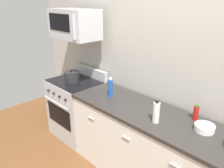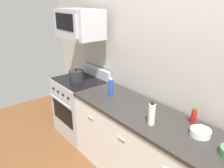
# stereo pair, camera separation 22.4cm
# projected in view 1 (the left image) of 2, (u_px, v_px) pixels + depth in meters

# --- Properties ---
(back_wall) EXTENTS (5.59, 0.10, 2.70)m
(back_wall) POSITION_uv_depth(u_px,v_px,m) (193.00, 72.00, 2.37)
(back_wall) COLOR #B7B2A8
(back_wall) RESTS_ON ground_plane
(counter_unit) EXTENTS (2.50, 0.66, 0.92)m
(counter_unit) POSITION_uv_depth(u_px,v_px,m) (165.00, 157.00, 2.43)
(counter_unit) COLOR silver
(counter_unit) RESTS_ON ground_plane
(range_oven) EXTENTS (0.76, 0.69, 1.07)m
(range_oven) POSITION_uv_depth(u_px,v_px,m) (77.00, 107.00, 3.51)
(range_oven) COLOR #B7BABF
(range_oven) RESTS_ON ground_plane
(microwave) EXTENTS (0.74, 0.44, 0.40)m
(microwave) POSITION_uv_depth(u_px,v_px,m) (74.00, 24.00, 3.07)
(microwave) COLOR #B7BABF
(bottle_soda_blue) EXTENTS (0.06, 0.06, 0.25)m
(bottle_soda_blue) POSITION_uv_depth(u_px,v_px,m) (110.00, 88.00, 2.78)
(bottle_soda_blue) COLOR #1E4CA5
(bottle_soda_blue) RESTS_ON countertop_slab
(bottle_hot_sauce_red) EXTENTS (0.05, 0.05, 0.17)m
(bottle_hot_sauce_red) POSITION_uv_depth(u_px,v_px,m) (196.00, 113.00, 2.26)
(bottle_hot_sauce_red) COLOR #B21914
(bottle_hot_sauce_red) RESTS_ON countertop_slab
(bottle_vinegar_white) EXTENTS (0.07, 0.07, 0.24)m
(bottle_vinegar_white) POSITION_uv_depth(u_px,v_px,m) (156.00, 112.00, 2.19)
(bottle_vinegar_white) COLOR silver
(bottle_vinegar_white) RESTS_ON countertop_slab
(bowl_white_ceramic) EXTENTS (0.19, 0.19, 0.06)m
(bowl_white_ceramic) POSITION_uv_depth(u_px,v_px,m) (205.00, 128.00, 2.08)
(bowl_white_ceramic) COLOR white
(bowl_white_ceramic) RESTS_ON countertop_slab
(stockpot) EXTENTS (0.22, 0.22, 0.19)m
(stockpot) POSITION_uv_depth(u_px,v_px,m) (72.00, 77.00, 3.28)
(stockpot) COLOR #262628
(stockpot) RESTS_ON range_oven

